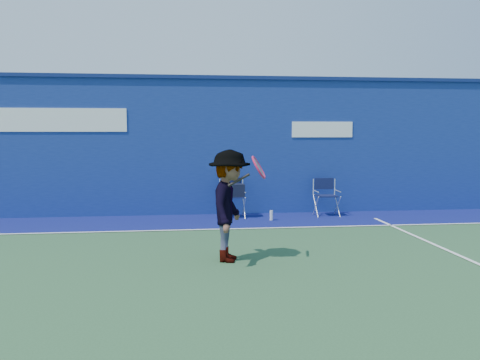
{
  "coord_description": "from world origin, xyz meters",
  "views": [
    {
      "loc": [
        0.37,
        -6.25,
        1.85
      ],
      "look_at": [
        1.43,
        2.6,
        1.0
      ],
      "focal_mm": 38.0,
      "sensor_mm": 36.0,
      "label": 1
    }
  ],
  "objects": [
    {
      "name": "water_bottle",
      "position": [
        2.27,
        4.06,
        0.11
      ],
      "size": [
        0.07,
        0.07,
        0.22
      ],
      "primitive_type": "cylinder",
      "color": "silver",
      "rests_on": "ground"
    },
    {
      "name": "court_lines",
      "position": [
        0.0,
        0.6,
        0.01
      ],
      "size": [
        24.0,
        12.0,
        0.01
      ],
      "color": "white",
      "rests_on": "out_of_bounds_strip"
    },
    {
      "name": "tennis_player",
      "position": [
        1.07,
        0.88,
        0.8
      ],
      "size": [
        0.97,
        1.15,
        1.6
      ],
      "color": "#EA4738",
      "rests_on": "ground"
    },
    {
      "name": "out_of_bounds_strip",
      "position": [
        0.0,
        4.1,
        0.0
      ],
      "size": [
        24.0,
        1.8,
        0.01
      ],
      "primitive_type": "cube",
      "color": "#0E1559",
      "rests_on": "ground"
    },
    {
      "name": "ground",
      "position": [
        0.0,
        0.0,
        0.0
      ],
      "size": [
        80.0,
        80.0,
        0.0
      ],
      "primitive_type": "plane",
      "color": "#2C522F",
      "rests_on": "ground"
    },
    {
      "name": "stadium_wall",
      "position": [
        -0.0,
        5.2,
        1.55
      ],
      "size": [
        24.0,
        0.5,
        3.08
      ],
      "color": "navy",
      "rests_on": "ground"
    },
    {
      "name": "directors_chair_right",
      "position": [
        3.58,
        4.51,
        0.26
      ],
      "size": [
        0.49,
        0.44,
        0.82
      ],
      "color": "silver",
      "rests_on": "ground"
    },
    {
      "name": "directors_chair_left",
      "position": [
        1.49,
        4.51,
        0.36
      ],
      "size": [
        0.5,
        0.47,
        0.85
      ],
      "color": "silver",
      "rests_on": "ground"
    }
  ]
}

